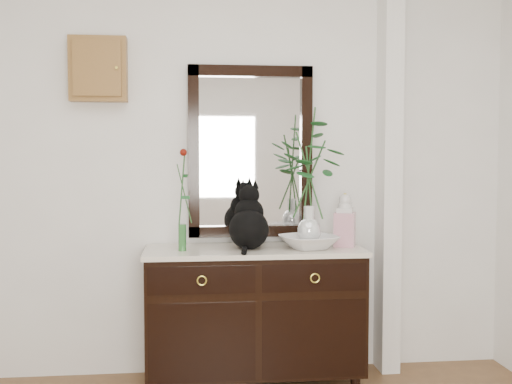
{
  "coord_description": "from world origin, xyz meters",
  "views": [
    {
      "loc": [
        -0.27,
        -1.88,
        1.41
      ],
      "look_at": [
        0.1,
        1.63,
        1.2
      ],
      "focal_mm": 42.0,
      "sensor_mm": 36.0,
      "label": 1
    }
  ],
  "objects": [
    {
      "name": "wall_back",
      "position": [
        0.0,
        1.98,
        1.35
      ],
      "size": [
        3.6,
        0.04,
        2.7
      ],
      "primitive_type": "cube",
      "color": "white",
      "rests_on": "ground"
    },
    {
      "name": "pilaster",
      "position": [
        1.0,
        1.9,
        1.35
      ],
      "size": [
        0.12,
        0.2,
        2.7
      ],
      "primitive_type": "cube",
      "color": "white",
      "rests_on": "ground"
    },
    {
      "name": "sideboard",
      "position": [
        0.1,
        1.73,
        0.47
      ],
      "size": [
        1.33,
        0.52,
        0.82
      ],
      "color": "black",
      "rests_on": "ground"
    },
    {
      "name": "wall_mirror",
      "position": [
        0.1,
        1.97,
        1.44
      ],
      "size": [
        0.8,
        0.06,
        1.1
      ],
      "color": "black",
      "rests_on": "wall_back"
    },
    {
      "name": "key_cabinet",
      "position": [
        -0.85,
        1.94,
        1.95
      ],
      "size": [
        0.35,
        0.1,
        0.4
      ],
      "primitive_type": "cube",
      "color": "brown",
      "rests_on": "wall_back"
    },
    {
      "name": "cat",
      "position": [
        0.07,
        1.72,
        1.05
      ],
      "size": [
        0.32,
        0.37,
        0.4
      ],
      "primitive_type": null,
      "rotation": [
        0.0,
        0.0,
        -0.12
      ],
      "color": "black",
      "rests_on": "sideboard"
    },
    {
      "name": "lotus_bowl",
      "position": [
        0.43,
        1.67,
        0.89
      ],
      "size": [
        0.42,
        0.42,
        0.08
      ],
      "primitive_type": "imported",
      "rotation": [
        0.0,
        0.0,
        0.32
      ],
      "color": "silver",
      "rests_on": "sideboard"
    },
    {
      "name": "vase_branches",
      "position": [
        0.43,
        1.67,
        1.29
      ],
      "size": [
        0.5,
        0.5,
        0.85
      ],
      "primitive_type": null,
      "rotation": [
        0.0,
        0.0,
        -0.29
      ],
      "color": "silver",
      "rests_on": "lotus_bowl"
    },
    {
      "name": "bud_vase_rose",
      "position": [
        -0.34,
        1.67,
        1.16
      ],
      "size": [
        0.1,
        0.1,
        0.62
      ],
      "primitive_type": null,
      "rotation": [
        0.0,
        0.0,
        -0.41
      ],
      "color": "#2E6A2F",
      "rests_on": "sideboard"
    },
    {
      "name": "ginger_jar",
      "position": [
        0.67,
        1.75,
        1.02
      ],
      "size": [
        0.16,
        0.16,
        0.34
      ],
      "primitive_type": null,
      "rotation": [
        0.0,
        0.0,
        -0.37
      ],
      "color": "white",
      "rests_on": "sideboard"
    }
  ]
}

